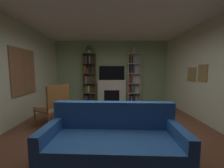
{
  "coord_description": "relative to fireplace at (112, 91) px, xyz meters",
  "views": [
    {
      "loc": [
        -0.03,
        -2.88,
        1.45
      ],
      "look_at": [
        0.0,
        1.27,
        1.03
      ],
      "focal_mm": 20.81,
      "sensor_mm": 36.0,
      "label": 1
    }
  ],
  "objects": [
    {
      "name": "bookshelf_right",
      "position": [
        0.94,
        -0.02,
        0.52
      ],
      "size": [
        0.56,
        0.32,
        2.22
      ],
      "color": "silver",
      "rests_on": "ground_plane"
    },
    {
      "name": "fireplace",
      "position": [
        0.0,
        0.0,
        0.0
      ],
      "size": [
        1.38,
        0.49,
        1.04
      ],
      "color": "silver",
      "rests_on": "ground_plane"
    },
    {
      "name": "couch",
      "position": [
        0.0,
        -4.02,
        -0.23
      ],
      "size": [
        2.1,
        0.93,
        0.91
      ],
      "color": "#2B5EA4",
      "rests_on": "ground_plane"
    },
    {
      "name": "ceiling",
      "position": [
        0.0,
        -3.07,
        2.3
      ],
      "size": [
        5.21,
        6.45,
        0.06
      ],
      "primitive_type": "cube",
      "color": "white",
      "rests_on": "wall_back_accent"
    },
    {
      "name": "vase_with_flowers",
      "position": [
        1.0,
        -0.05,
        1.87
      ],
      "size": [
        0.1,
        0.1,
        0.46
      ],
      "color": "silver",
      "rests_on": "bookshelf_right"
    },
    {
      "name": "ground_plane",
      "position": [
        0.0,
        -3.07,
        -0.53
      ],
      "size": [
        7.6,
        7.6,
        0.0
      ],
      "primitive_type": "plane",
      "color": "brown"
    },
    {
      "name": "tv",
      "position": [
        0.0,
        0.07,
        0.82
      ],
      "size": [
        1.15,
        0.06,
        0.63
      ],
      "primitive_type": "cube",
      "color": "black",
      "rests_on": "fireplace"
    },
    {
      "name": "potted_plant",
      "position": [
        -1.0,
        -0.05,
        1.89
      ],
      "size": [
        0.25,
        0.25,
        0.37
      ],
      "color": "silver",
      "rests_on": "bookshelf_left"
    },
    {
      "name": "wall_back_accent",
      "position": [
        0.0,
        0.13,
        0.87
      ],
      "size": [
        5.21,
        0.06,
        2.8
      ],
      "primitive_type": "cube",
      "color": "#93B683",
      "rests_on": "ground_plane"
    },
    {
      "name": "armchair",
      "position": [
        -1.56,
        -2.52,
        0.02
      ],
      "size": [
        0.84,
        0.88,
        1.09
      ],
      "color": "brown",
      "rests_on": "ground_plane"
    },
    {
      "name": "bookshelf_left",
      "position": [
        -1.07,
        -0.02,
        0.57
      ],
      "size": [
        0.56,
        0.32,
        2.22
      ],
      "color": "brown",
      "rests_on": "ground_plane"
    }
  ]
}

